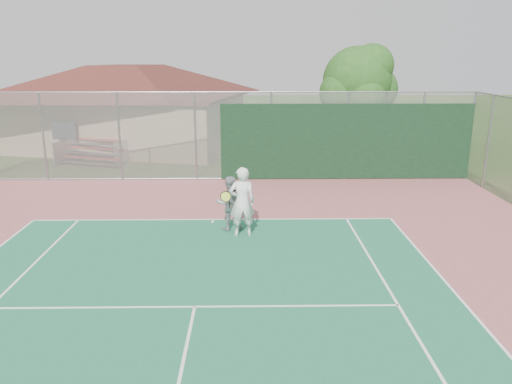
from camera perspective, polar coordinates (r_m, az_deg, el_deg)
The scene contains 6 objects.
back_fence at distance 19.93m, azimuth 2.04°, elevation 6.09°, with size 20.08×0.11×3.53m.
clubhouse at distance 27.96m, azimuth -14.35°, elevation 10.34°, with size 13.48×10.45×5.19m.
bleachers at distance 24.40m, azimuth -17.92°, elevation 4.46°, with size 3.31×2.45×1.07m.
tree at distance 24.72m, azimuth 11.67°, elevation 12.02°, with size 3.88×3.67×5.41m.
player_white_front at distance 13.72m, azimuth -1.63°, elevation -1.20°, with size 0.98×0.66×1.96m.
player_grey_back at distance 14.28m, azimuth -3.08°, elevation -1.35°, with size 0.85×0.71×1.58m.
Camera 1 is at (1.09, -2.66, 4.93)m, focal length 35.00 mm.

